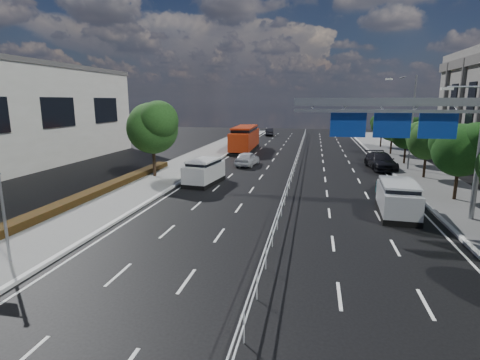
# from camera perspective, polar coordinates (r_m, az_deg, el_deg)

# --- Properties ---
(ground) EXTENTS (160.00, 160.00, 0.00)m
(ground) POSITION_cam_1_polar(r_m,az_deg,el_deg) (14.17, 3.07, -16.14)
(ground) COLOR black
(ground) RESTS_ON ground
(kerb_near) EXTENTS (0.25, 140.00, 0.15)m
(kerb_near) POSITION_cam_1_polar(r_m,az_deg,el_deg) (17.65, -27.92, -11.45)
(kerb_near) COLOR silver
(kerb_near) RESTS_ON ground
(median_fence) EXTENTS (0.05, 85.00, 1.02)m
(median_fence) POSITION_cam_1_polar(r_m,az_deg,el_deg) (35.46, 8.27, 1.90)
(median_fence) COLOR silver
(median_fence) RESTS_ON ground
(hedge_near) EXTENTS (1.00, 36.00, 0.44)m
(hedge_near) POSITION_cam_1_polar(r_m,az_deg,el_deg) (23.81, -28.57, -4.88)
(hedge_near) COLOR black
(hedge_near) RESTS_ON sidewalk_near
(overhead_gantry) EXTENTS (10.24, 0.38, 7.45)m
(overhead_gantry) POSITION_cam_1_polar(r_m,az_deg,el_deg) (23.01, 24.09, 8.32)
(overhead_gantry) COLOR gray
(overhead_gantry) RESTS_ON ground
(streetlight_far) EXTENTS (2.78, 2.40, 9.00)m
(streetlight_far) POSITION_cam_1_polar(r_m,az_deg,el_deg) (39.40, 24.39, 8.83)
(streetlight_far) COLOR gray
(streetlight_far) RESTS_ON ground
(near_tree_back) EXTENTS (4.84, 4.51, 6.69)m
(near_tree_back) POSITION_cam_1_polar(r_m,az_deg,el_deg) (33.34, -13.13, 8.16)
(near_tree_back) COLOR black
(near_tree_back) RESTS_ON ground
(far_tree_d) EXTENTS (3.85, 3.59, 5.34)m
(far_tree_d) POSITION_cam_1_polar(r_m,az_deg,el_deg) (28.65, 30.67, 4.35)
(far_tree_d) COLOR black
(far_tree_d) RESTS_ON ground
(far_tree_e) EXTENTS (3.63, 3.38, 5.13)m
(far_tree_e) POSITION_cam_1_polar(r_m,az_deg,el_deg) (35.79, 26.75, 5.74)
(far_tree_e) COLOR black
(far_tree_e) RESTS_ON ground
(far_tree_f) EXTENTS (3.52, 3.28, 5.02)m
(far_tree_f) POSITION_cam_1_polar(r_m,az_deg,el_deg) (43.04, 24.14, 6.73)
(far_tree_f) COLOR black
(far_tree_f) RESTS_ON ground
(far_tree_g) EXTENTS (3.96, 3.69, 5.45)m
(far_tree_g) POSITION_cam_1_polar(r_m,az_deg,el_deg) (50.35, 22.32, 7.81)
(far_tree_g) COLOR black
(far_tree_g) RESTS_ON ground
(far_tree_h) EXTENTS (3.41, 3.18, 4.91)m
(far_tree_h) POSITION_cam_1_polar(r_m,az_deg,el_deg) (57.74, 20.90, 8.01)
(far_tree_h) COLOR black
(far_tree_h) RESTS_ON ground
(white_minivan) EXTENTS (2.55, 4.80, 1.99)m
(white_minivan) POSITION_cam_1_polar(r_m,az_deg,el_deg) (30.62, -5.48, 1.24)
(white_minivan) COLOR black
(white_minivan) RESTS_ON ground
(red_bus) EXTENTS (2.92, 11.09, 3.29)m
(red_bus) POSITION_cam_1_polar(r_m,az_deg,el_deg) (50.55, 0.74, 6.39)
(red_bus) COLOR black
(red_bus) RESTS_ON ground
(near_car_silver) EXTENTS (2.22, 4.50, 1.48)m
(near_car_silver) POSITION_cam_1_polar(r_m,az_deg,el_deg) (39.14, 1.13, 3.29)
(near_car_silver) COLOR #B7B8BF
(near_car_silver) RESTS_ON ground
(near_car_dark) EXTENTS (1.92, 4.39, 1.40)m
(near_car_dark) POSITION_cam_1_polar(r_m,az_deg,el_deg) (73.32, 4.52, 7.31)
(near_car_dark) COLOR black
(near_car_dark) RESTS_ON ground
(silver_minivan) EXTENTS (2.34, 4.93, 2.00)m
(silver_minivan) POSITION_cam_1_polar(r_m,az_deg,el_deg) (24.08, 22.90, -2.63)
(silver_minivan) COLOR black
(silver_minivan) RESTS_ON ground
(parked_car_teal) EXTENTS (2.40, 4.98, 1.37)m
(parked_car_teal) POSITION_cam_1_polar(r_m,az_deg,el_deg) (27.63, 22.82, -1.47)
(parked_car_teal) COLOR #1C7881
(parked_car_teal) RESTS_ON ground
(parked_car_dark) EXTENTS (2.85, 5.77, 1.61)m
(parked_car_dark) POSITION_cam_1_polar(r_m,az_deg,el_deg) (39.68, 20.65, 2.73)
(parked_car_dark) COLOR black
(parked_car_dark) RESTS_ON ground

